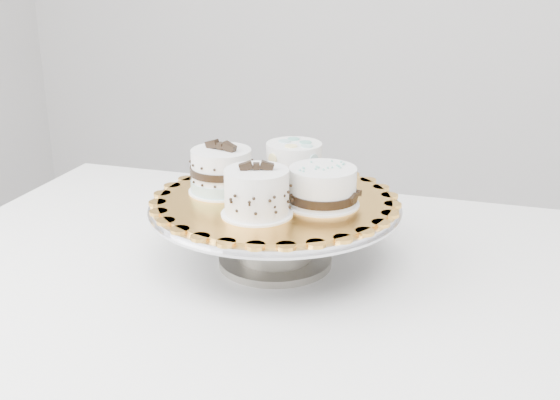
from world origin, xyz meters
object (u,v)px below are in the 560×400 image
(cake_stand, at_px, (275,221))
(table, at_px, (294,311))
(cake_board, at_px, (275,200))
(cake_dots, at_px, (294,162))
(cake_banded, at_px, (222,172))
(cake_ribbon, at_px, (323,188))
(cake_swirl, at_px, (257,194))

(cake_stand, bearing_deg, table, -30.80)
(cake_board, bearing_deg, cake_dots, 89.15)
(table, bearing_deg, cake_dots, 107.18)
(cake_banded, bearing_deg, cake_board, 13.45)
(cake_ribbon, bearing_deg, cake_board, -178.19)
(cake_banded, bearing_deg, cake_stand, 13.45)
(cake_banded, distance_m, cake_ribbon, 0.17)
(table, distance_m, cake_dots, 0.25)
(table, bearing_deg, cake_banded, 166.25)
(cake_board, bearing_deg, cake_banded, -179.09)
(table, bearing_deg, cake_board, 145.65)
(table, height_order, cake_board, cake_board)
(cake_stand, bearing_deg, cake_board, 0.00)
(table, height_order, cake_stand, cake_stand)
(cake_stand, distance_m, cake_banded, 0.12)
(cake_stand, relative_size, cake_ribbon, 3.32)
(cake_stand, distance_m, cake_swirl, 0.11)
(table, bearing_deg, cake_stand, 145.65)
(cake_stand, distance_m, cake_board, 0.04)
(cake_banded, bearing_deg, table, 2.34)
(table, xyz_separation_m, cake_swirl, (-0.04, -0.05, 0.22))
(cake_stand, distance_m, cake_dots, 0.11)
(table, height_order, cake_dots, cake_dots)
(cake_stand, xyz_separation_m, cake_banded, (-0.09, -0.00, 0.07))
(cake_board, height_order, cake_banded, cake_banded)
(cake_swirl, relative_size, cake_banded, 1.08)
(cake_board, height_order, cake_swirl, cake_swirl)
(cake_swirl, distance_m, cake_banded, 0.12)
(table, relative_size, cake_dots, 11.74)
(cake_dots, distance_m, cake_ribbon, 0.12)
(cake_swirl, bearing_deg, cake_ribbon, 20.52)
(cake_stand, xyz_separation_m, cake_board, (0.00, 0.00, 0.04))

